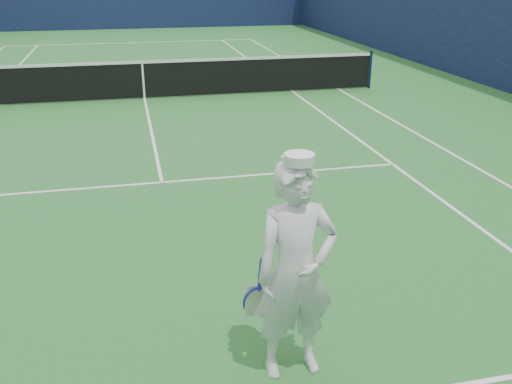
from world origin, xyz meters
TOP-DOWN VIEW (x-y plane):
  - ground at (0.00, 0.00)m, footprint 80.00×80.00m
  - court_markings at (0.00, 0.00)m, footprint 11.03×23.83m
  - windscreen_fence at (0.00, 0.00)m, footprint 20.12×36.12m
  - tennis_net at (0.00, 0.00)m, footprint 12.88×0.09m
  - tennis_player at (0.81, -11.33)m, footprint 0.81×0.51m

SIDE VIEW (x-z plane):
  - ground at x=0.00m, z-range 0.00..0.00m
  - court_markings at x=0.00m, z-range 0.00..0.01m
  - tennis_net at x=0.00m, z-range 0.02..1.09m
  - tennis_player at x=0.81m, z-range -0.02..1.99m
  - windscreen_fence at x=0.00m, z-range 0.00..4.00m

